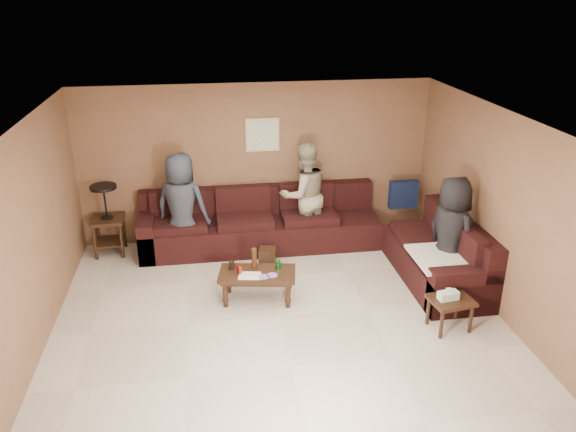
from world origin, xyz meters
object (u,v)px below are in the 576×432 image
at_px(person_middle, 304,195).
at_px(sectional_sofa, 318,238).
at_px(coffee_table, 257,276).
at_px(person_right, 451,234).
at_px(person_left, 182,207).
at_px(side_table_right, 450,302).
at_px(end_table_left, 107,218).
at_px(waste_bin, 267,258).

bearing_deg(person_middle, sectional_sofa, 88.58).
height_order(coffee_table, person_right, person_right).
relative_size(person_left, person_middle, 0.98).
xyz_separation_m(coffee_table, side_table_right, (2.21, -1.01, 0.01)).
bearing_deg(person_left, sectional_sofa, -169.82).
xyz_separation_m(sectional_sofa, person_left, (-1.99, 0.36, 0.49)).
bearing_deg(person_right, sectional_sofa, 33.21).
bearing_deg(end_table_left, waste_bin, -19.22).
relative_size(sectional_sofa, side_table_right, 8.39).
bearing_deg(waste_bin, person_middle, 46.27).
bearing_deg(person_right, coffee_table, 68.16).
bearing_deg(person_middle, side_table_right, 101.78).
xyz_separation_m(side_table_right, person_right, (0.37, 0.95, 0.44)).
xyz_separation_m(end_table_left, person_middle, (3.01, -0.12, 0.25)).
distance_m(sectional_sofa, side_table_right, 2.39).
relative_size(side_table_right, person_left, 0.34).
bearing_deg(person_middle, person_right, 120.35).
relative_size(waste_bin, person_left, 0.18).
height_order(side_table_right, person_left, person_left).
bearing_deg(waste_bin, person_right, -22.62).
xyz_separation_m(coffee_table, waste_bin, (0.24, 0.91, -0.21)).
bearing_deg(sectional_sofa, end_table_left, 168.28).
height_order(person_left, person_right, person_left).
relative_size(side_table_right, person_right, 0.35).
bearing_deg(person_right, end_table_left, 48.71).
relative_size(waste_bin, person_right, 0.18).
bearing_deg(end_table_left, sectional_sofa, -11.72).
distance_m(waste_bin, person_right, 2.61).
relative_size(end_table_left, side_table_right, 2.00).
xyz_separation_m(end_table_left, person_right, (4.67, -1.79, 0.22)).
xyz_separation_m(coffee_table, person_middle, (0.91, 1.61, 0.48)).
distance_m(waste_bin, person_middle, 1.19).
xyz_separation_m(side_table_right, waste_bin, (-1.97, 1.92, -0.22)).
height_order(sectional_sofa, end_table_left, end_table_left).
height_order(end_table_left, person_left, person_left).
relative_size(sectional_sofa, person_right, 2.91).
height_order(sectional_sofa, side_table_right, sectional_sofa).
height_order(coffee_table, waste_bin, coffee_table).
relative_size(coffee_table, end_table_left, 0.95).
xyz_separation_m(sectional_sofa, person_middle, (-0.12, 0.53, 0.51)).
xyz_separation_m(sectional_sofa, end_table_left, (-3.13, 0.65, 0.25)).
bearing_deg(end_table_left, person_middle, -2.21).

